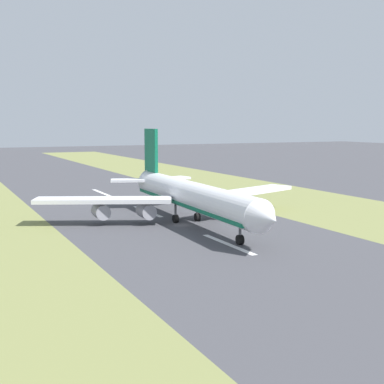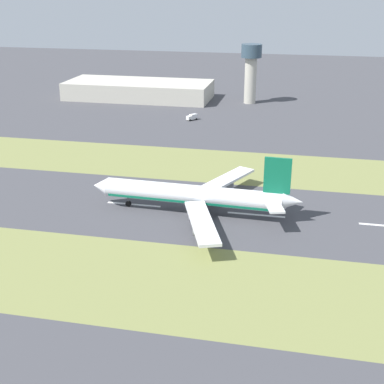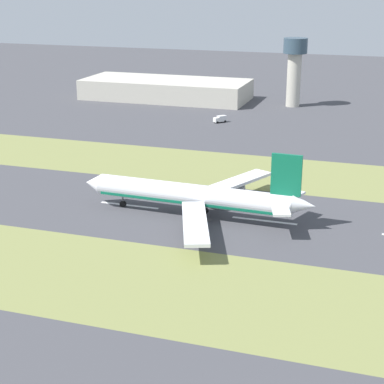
{
  "view_description": "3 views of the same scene",
  "coord_description": "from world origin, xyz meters",
  "px_view_note": "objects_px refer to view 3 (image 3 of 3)",
  "views": [
    {
      "loc": [
        46.79,
        102.35,
        21.55
      ],
      "look_at": [
        -2.52,
        0.61,
        7.0
      ],
      "focal_mm": 50.0,
      "sensor_mm": 36.0,
      "label": 1
    },
    {
      "loc": [
        -153.58,
        -31.46,
        68.06
      ],
      "look_at": [
        -2.52,
        0.61,
        7.0
      ],
      "focal_mm": 50.0,
      "sensor_mm": 36.0,
      "label": 2
    },
    {
      "loc": [
        -161.51,
        -51.23,
        63.46
      ],
      "look_at": [
        -2.52,
        0.61,
        7.0
      ],
      "focal_mm": 60.0,
      "sensor_mm": 36.0,
      "label": 3
    }
  ],
  "objects_px": {
    "control_tower": "(295,65)",
    "service_truck": "(220,119)",
    "airplane_main_jet": "(198,196)",
    "terminal_building": "(166,89)"
  },
  "relations": [
    {
      "from": "control_tower",
      "to": "service_truck",
      "type": "xyz_separation_m",
      "value": [
        -48.75,
        24.91,
        -19.49
      ]
    },
    {
      "from": "airplane_main_jet",
      "to": "control_tower",
      "type": "relative_size",
      "value": 1.96
    },
    {
      "from": "airplane_main_jet",
      "to": "service_truck",
      "type": "xyz_separation_m",
      "value": [
        118.11,
        26.9,
        -4.36
      ]
    },
    {
      "from": "airplane_main_jet",
      "to": "terminal_building",
      "type": "distance_m",
      "value": 180.7
    },
    {
      "from": "terminal_building",
      "to": "control_tower",
      "type": "relative_size",
      "value": 2.59
    },
    {
      "from": "terminal_building",
      "to": "service_truck",
      "type": "relative_size",
      "value": 14.75
    },
    {
      "from": "airplane_main_jet",
      "to": "service_truck",
      "type": "relative_size",
      "value": 11.14
    },
    {
      "from": "terminal_building",
      "to": "service_truck",
      "type": "xyz_separation_m",
      "value": [
        -48.1,
        -44.0,
        -3.57
      ]
    },
    {
      "from": "airplane_main_jet",
      "to": "control_tower",
      "type": "distance_m",
      "value": 167.56
    },
    {
      "from": "airplane_main_jet",
      "to": "service_truck",
      "type": "distance_m",
      "value": 121.22
    }
  ]
}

